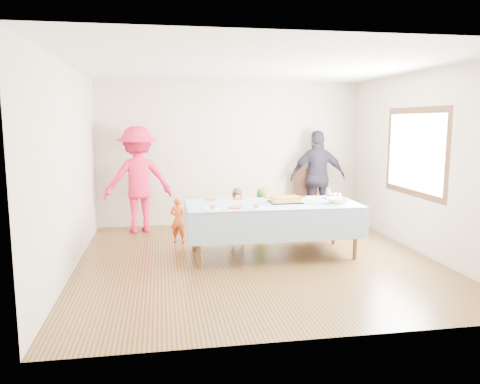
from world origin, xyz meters
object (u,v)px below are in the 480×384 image
at_px(dining_chair, 306,194).
at_px(adult_left, 138,180).
at_px(party_table, 272,207).
at_px(birthday_cake, 285,200).

xyz_separation_m(dining_chair, adult_left, (-3.12, -0.07, 0.35)).
height_order(party_table, dining_chair, dining_chair).
bearing_deg(adult_left, dining_chair, 169.74).
relative_size(birthday_cake, dining_chair, 0.44).
xyz_separation_m(birthday_cake, adult_left, (-2.19, 1.84, 0.12)).
bearing_deg(adult_left, party_table, 125.35).
height_order(birthday_cake, adult_left, adult_left).
bearing_deg(dining_chair, adult_left, -162.74).
bearing_deg(party_table, dining_chair, 59.91).
bearing_deg(birthday_cake, dining_chair, 64.22).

